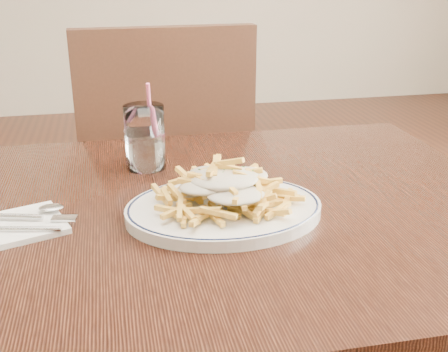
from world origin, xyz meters
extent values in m
cube|color=black|center=(0.00, 0.00, 0.73)|extent=(1.20, 0.80, 0.04)
cylinder|color=black|center=(0.55, 0.35, 0.35)|extent=(0.05, 0.05, 0.71)
cube|color=#321B10|center=(0.04, 0.73, 0.47)|extent=(0.47, 0.47, 0.04)
cube|color=#321B10|center=(0.05, 0.53, 0.74)|extent=(0.46, 0.06, 0.50)
cylinder|color=#321B10|center=(0.23, 0.93, 0.22)|extent=(0.04, 0.04, 0.44)
cylinder|color=#321B10|center=(-0.16, 0.92, 0.22)|extent=(0.04, 0.04, 0.44)
cylinder|color=#321B10|center=(0.24, 0.54, 0.22)|extent=(0.04, 0.04, 0.44)
cylinder|color=#321B10|center=(-0.15, 0.53, 0.22)|extent=(0.04, 0.04, 0.44)
torus|color=black|center=(0.08, -0.05, 0.77)|extent=(0.31, 0.31, 0.01)
ellipsoid|color=beige|center=(0.08, -0.05, 0.82)|extent=(0.18, 0.16, 0.03)
cube|color=white|center=(-0.27, -0.03, 0.75)|extent=(0.21, 0.17, 0.01)
cylinder|color=white|center=(-0.03, 0.20, 0.81)|extent=(0.08, 0.08, 0.13)
cylinder|color=white|center=(-0.03, 0.20, 0.79)|extent=(0.07, 0.07, 0.07)
cylinder|color=#FF6193|center=(-0.02, 0.21, 0.84)|extent=(0.01, 0.04, 0.17)
camera|label=1|loc=(-0.09, -0.86, 1.15)|focal=45.00mm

